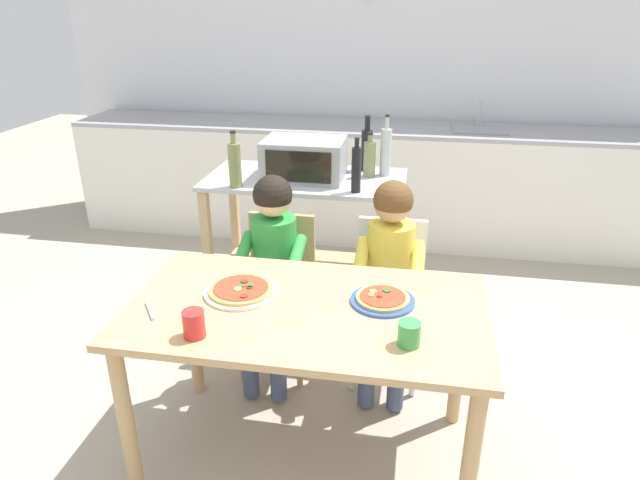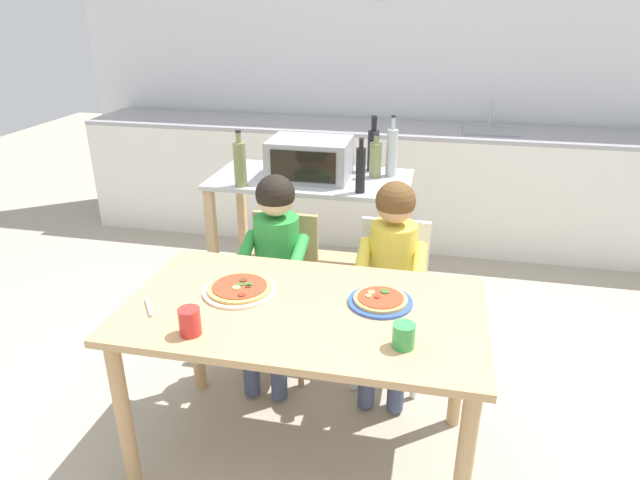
{
  "view_description": "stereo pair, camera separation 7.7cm",
  "coord_description": "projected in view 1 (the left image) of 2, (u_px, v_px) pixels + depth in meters",
  "views": [
    {
      "loc": [
        0.38,
        -1.81,
        1.82
      ],
      "look_at": [
        0.0,
        0.3,
        0.89
      ],
      "focal_mm": 31.18,
      "sensor_mm": 36.0,
      "label": 1
    },
    {
      "loc": [
        0.45,
        -1.8,
        1.82
      ],
      "look_at": [
        0.0,
        0.3,
        0.89
      ],
      "focal_mm": 31.18,
      "sensor_mm": 36.0,
      "label": 2
    }
  ],
  "objects": [
    {
      "name": "ground_plane",
      "position": [
        344.0,
        318.0,
        3.46
      ],
      "size": [
        11.4,
        11.4,
        0.0
      ],
      "primitive_type": "plane",
      "color": "#A89E8C"
    },
    {
      "name": "back_wall_tiled",
      "position": [
        376.0,
        62.0,
        4.51
      ],
      "size": [
        5.25,
        0.14,
        2.7
      ],
      "color": "silver",
      "rests_on": "ground"
    },
    {
      "name": "kitchen_counter",
      "position": [
        368.0,
        182.0,
        4.5
      ],
      "size": [
        4.72,
        0.6,
        1.11
      ],
      "color": "silver",
      "rests_on": "ground"
    },
    {
      "name": "kitchen_island_cart",
      "position": [
        306.0,
        226.0,
        3.26
      ],
      "size": [
        1.12,
        0.58,
        0.89
      ],
      "color": "#B7BABF",
      "rests_on": "ground"
    },
    {
      "name": "toaster_oven",
      "position": [
        304.0,
        159.0,
        3.09
      ],
      "size": [
        0.44,
        0.33,
        0.22
      ],
      "color": "#999BA0",
      "rests_on": "kitchen_island_cart"
    },
    {
      "name": "bottle_slim_sauce",
      "position": [
        386.0,
        151.0,
        3.13
      ],
      "size": [
        0.06,
        0.06,
        0.34
      ],
      "color": "#ADB7B2",
      "rests_on": "kitchen_island_cart"
    },
    {
      "name": "bottle_squat_spirits",
      "position": [
        356.0,
        169.0,
        2.86
      ],
      "size": [
        0.05,
        0.05,
        0.29
      ],
      "color": "black",
      "rests_on": "kitchen_island_cart"
    },
    {
      "name": "bottle_clear_vinegar",
      "position": [
        367.0,
        148.0,
        3.23
      ],
      "size": [
        0.07,
        0.07,
        0.32
      ],
      "color": "black",
      "rests_on": "kitchen_island_cart"
    },
    {
      "name": "bottle_tall_green_wine",
      "position": [
        370.0,
        159.0,
        3.12
      ],
      "size": [
        0.07,
        0.07,
        0.25
      ],
      "color": "olive",
      "rests_on": "kitchen_island_cart"
    },
    {
      "name": "bottle_brown_beer",
      "position": [
        235.0,
        164.0,
        2.94
      ],
      "size": [
        0.07,
        0.07,
        0.3
      ],
      "color": "olive",
      "rests_on": "kitchen_island_cart"
    },
    {
      "name": "dining_table",
      "position": [
        307.0,
        330.0,
        2.17
      ],
      "size": [
        1.38,
        0.78,
        0.74
      ],
      "color": "tan",
      "rests_on": "ground"
    },
    {
      "name": "dining_chair_left",
      "position": [
        279.0,
        282.0,
        2.87
      ],
      "size": [
        0.36,
        0.36,
        0.81
      ],
      "color": "tan",
      "rests_on": "ground"
    },
    {
      "name": "dining_chair_right",
      "position": [
        389.0,
        289.0,
        2.8
      ],
      "size": [
        0.36,
        0.36,
        0.81
      ],
      "color": "silver",
      "rests_on": "ground"
    },
    {
      "name": "child_in_green_shirt",
      "position": [
        272.0,
        257.0,
        2.68
      ],
      "size": [
        0.32,
        0.42,
        1.05
      ],
      "color": "#424C6B",
      "rests_on": "ground"
    },
    {
      "name": "child_in_yellow_shirt",
      "position": [
        389.0,
        265.0,
        2.62
      ],
      "size": [
        0.32,
        0.42,
        1.05
      ],
      "color": "#424C6B",
      "rests_on": "ground"
    },
    {
      "name": "pizza_plate_cream",
      "position": [
        241.0,
        290.0,
        2.22
      ],
      "size": [
        0.3,
        0.3,
        0.03
      ],
      "color": "beige",
      "rests_on": "dining_table"
    },
    {
      "name": "pizza_plate_blue_rimmed",
      "position": [
        383.0,
        299.0,
        2.16
      ],
      "size": [
        0.25,
        0.25,
        0.03
      ],
      "color": "#3356B7",
      "rests_on": "dining_table"
    },
    {
      "name": "drinking_cup_red",
      "position": [
        194.0,
        324.0,
        1.92
      ],
      "size": [
        0.08,
        0.08,
        0.1
      ],
      "primitive_type": "cylinder",
      "color": "red",
      "rests_on": "dining_table"
    },
    {
      "name": "drinking_cup_green",
      "position": [
        409.0,
        334.0,
        1.88
      ],
      "size": [
        0.08,
        0.08,
        0.09
      ],
      "primitive_type": "cylinder",
      "color": "green",
      "rests_on": "dining_table"
    },
    {
      "name": "serving_spoon",
      "position": [
        150.0,
        310.0,
        2.09
      ],
      "size": [
        0.09,
        0.12,
        0.01
      ],
      "primitive_type": "cylinder",
      "rotation": [
        0.0,
        1.57,
        2.19
      ],
      "color": "#B7BABF",
      "rests_on": "dining_table"
    }
  ]
}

